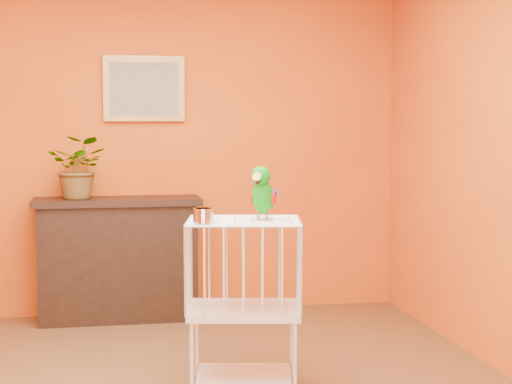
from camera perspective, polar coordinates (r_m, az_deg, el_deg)
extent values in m
plane|color=#D55F14|center=(6.69, -7.45, 2.99)|extent=(4.00, 0.00, 4.00)
plane|color=#D55F14|center=(2.22, -0.81, -0.84)|extent=(4.00, 0.00, 4.00)
cube|color=black|center=(6.55, -9.19, -4.65)|extent=(1.17, 0.39, 0.88)
cube|color=black|center=(6.49, -9.24, -0.62)|extent=(1.25, 0.45, 0.05)
cube|color=black|center=(6.38, -9.15, -4.91)|extent=(0.82, 0.02, 0.44)
cube|color=maroon|center=(6.52, -11.31, -5.60)|extent=(0.05, 0.18, 0.27)
cube|color=#2B4422|center=(6.52, -10.63, -5.59)|extent=(0.05, 0.18, 0.27)
cube|color=maroon|center=(6.52, -9.85, -5.58)|extent=(0.05, 0.18, 0.27)
cube|color=#2B4422|center=(6.52, -8.99, -5.56)|extent=(0.05, 0.18, 0.27)
cube|color=maroon|center=(6.52, -8.13, -5.54)|extent=(0.05, 0.18, 0.27)
imported|color=#26722D|center=(6.49, -11.68, 1.17)|extent=(0.53, 0.56, 0.37)
cube|color=#A47B3A|center=(6.66, -7.48, 6.86)|extent=(0.62, 0.03, 0.50)
cube|color=gray|center=(6.64, -7.47, 6.86)|extent=(0.52, 0.01, 0.40)
cube|color=silver|center=(4.94, -0.81, -12.09)|extent=(0.59, 0.49, 0.02)
cube|color=silver|center=(4.84, -0.81, -7.89)|extent=(0.70, 0.58, 0.04)
cube|color=silver|center=(4.76, -0.82, -1.94)|extent=(0.70, 0.58, 0.01)
cylinder|color=silver|center=(4.71, -4.31, -11.22)|extent=(0.02, 0.02, 0.43)
cylinder|color=silver|center=(4.70, 2.62, -11.24)|extent=(0.02, 0.02, 0.43)
cylinder|color=silver|center=(5.12, -3.95, -9.89)|extent=(0.02, 0.02, 0.43)
cylinder|color=silver|center=(5.11, 2.39, -9.90)|extent=(0.02, 0.02, 0.43)
cylinder|color=silver|center=(4.59, -3.53, -1.57)|extent=(0.11, 0.11, 0.08)
cylinder|color=#59544C|center=(4.75, 0.16, -1.66)|extent=(0.01, 0.01, 0.04)
cylinder|color=#59544C|center=(4.74, 0.72, -1.68)|extent=(0.01, 0.01, 0.04)
ellipsoid|color=#068507|center=(4.73, 0.44, -0.30)|extent=(0.18, 0.20, 0.22)
ellipsoid|color=#068507|center=(4.69, 0.32, 1.08)|extent=(0.15, 0.15, 0.11)
cone|color=#F5A614|center=(4.64, 0.13, 0.90)|extent=(0.08, 0.09, 0.07)
cone|color=black|center=(4.65, 0.18, 0.67)|extent=(0.04, 0.04, 0.03)
sphere|color=black|center=(4.68, -0.18, 1.22)|extent=(0.02, 0.02, 0.02)
sphere|color=black|center=(4.66, 0.68, 1.20)|extent=(0.02, 0.02, 0.02)
ellipsoid|color=#A50C0C|center=(4.76, -0.22, -0.38)|extent=(0.05, 0.07, 0.08)
ellipsoid|color=navy|center=(4.72, 1.17, -0.43)|extent=(0.05, 0.07, 0.08)
cone|color=#068507|center=(4.81, 0.70, -1.09)|extent=(0.13, 0.17, 0.12)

